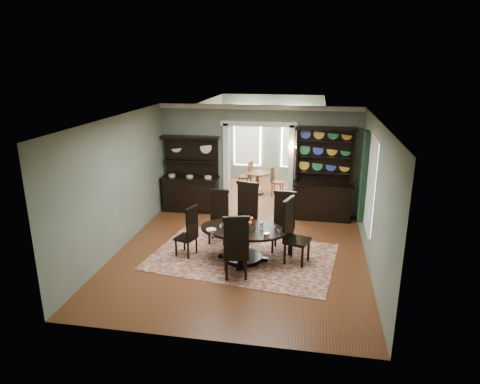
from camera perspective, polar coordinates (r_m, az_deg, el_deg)
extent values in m
cube|color=brown|center=(9.56, -0.06, -8.56)|extent=(5.50, 6.00, 0.01)
cube|color=white|center=(8.68, -0.07, 9.59)|extent=(5.50, 6.00, 0.01)
cube|color=gray|center=(9.84, -16.04, 0.91)|extent=(0.01, 6.00, 3.00)
cube|color=gray|center=(8.97, 17.51, -0.82)|extent=(0.01, 6.00, 3.00)
cube|color=gray|center=(6.27, -4.90, -7.95)|extent=(5.50, 0.01, 3.00)
cube|color=gray|center=(12.24, -6.06, 4.63)|extent=(1.85, 0.01, 3.00)
cube|color=gray|center=(11.78, 11.32, 3.90)|extent=(1.85, 0.01, 3.00)
cube|color=gray|center=(11.65, 2.54, 10.32)|extent=(1.80, 0.01, 0.50)
cube|color=silver|center=(11.58, 2.52, 11.22)|extent=(5.50, 0.10, 0.12)
cube|color=brown|center=(13.94, 3.34, -0.12)|extent=(3.50, 3.50, 0.01)
cube|color=white|center=(13.35, 3.57, 12.28)|extent=(3.50, 3.50, 0.01)
cube|color=gray|center=(13.87, -3.79, 6.20)|extent=(0.01, 3.50, 3.00)
cube|color=gray|center=(13.49, 10.89, 5.61)|extent=(0.01, 3.50, 3.00)
cube|color=gray|center=(15.28, 4.22, 7.23)|extent=(3.50, 0.01, 3.00)
cube|color=silver|center=(15.33, 1.02, 7.49)|extent=(1.05, 0.06, 2.20)
cube|color=silver|center=(15.16, 7.43, 7.24)|extent=(1.05, 0.06, 2.20)
cube|color=silver|center=(12.08, -1.79, 3.33)|extent=(0.14, 0.25, 2.50)
cube|color=silver|center=(11.85, 6.77, 2.95)|extent=(0.14, 0.25, 2.50)
cube|color=silver|center=(11.69, 2.53, 9.10)|extent=(2.08, 0.25, 0.14)
cube|color=white|center=(9.51, 17.08, 0.87)|extent=(0.02, 1.10, 2.00)
cube|color=silver|center=(9.51, 16.99, 0.87)|extent=(0.01, 1.22, 2.12)
cube|color=black|center=(10.15, 16.15, 1.97)|extent=(0.10, 0.35, 2.10)
cube|color=gold|center=(11.64, 7.10, 5.70)|extent=(0.08, 0.05, 0.18)
sphere|color=#FFD88C|center=(11.48, 6.57, 5.97)|extent=(0.07, 0.07, 0.07)
sphere|color=#FFD88C|center=(11.47, 7.57, 5.92)|extent=(0.07, 0.07, 0.07)
cube|color=maroon|center=(9.52, 0.38, -8.59)|extent=(4.23, 3.07, 0.01)
ellipsoid|color=black|center=(9.10, 0.42, -5.01)|extent=(1.96, 1.35, 0.05)
cylinder|color=black|center=(9.12, 0.42, -5.21)|extent=(1.88, 1.88, 0.03)
cylinder|color=black|center=(9.24, 0.41, -6.95)|extent=(0.23, 0.23, 0.65)
cylinder|color=black|center=(9.37, 0.41, -8.75)|extent=(0.82, 0.82, 0.10)
cylinder|color=white|center=(9.03, 0.97, -4.84)|extent=(0.32, 0.32, 0.06)
cube|color=black|center=(10.08, -2.97, -4.37)|extent=(0.45, 0.43, 0.06)
cube|color=black|center=(10.12, -2.76, -1.94)|extent=(0.45, 0.05, 0.75)
cube|color=black|center=(10.00, -2.80, 0.15)|extent=(0.48, 0.07, 0.08)
cylinder|color=black|center=(10.05, -4.13, -5.85)|extent=(0.05, 0.05, 0.44)
cylinder|color=black|center=(9.98, -2.18, -5.99)|extent=(0.05, 0.05, 0.44)
cylinder|color=black|center=(10.36, -3.68, -5.10)|extent=(0.05, 0.05, 0.44)
cylinder|color=black|center=(10.29, -1.79, -5.23)|extent=(0.05, 0.05, 0.44)
cube|color=black|center=(10.06, 0.52, -4.02)|extent=(0.61, 0.60, 0.07)
cube|color=black|center=(10.10, 1.04, -1.27)|extent=(0.51, 0.18, 0.86)
cube|color=black|center=(9.97, 1.05, 1.14)|extent=(0.55, 0.21, 0.09)
cylinder|color=black|center=(10.06, -0.98, -5.57)|extent=(0.06, 0.06, 0.51)
cylinder|color=black|center=(9.91, 1.11, -5.94)|extent=(0.06, 0.06, 0.51)
cylinder|color=black|center=(10.40, -0.04, -4.79)|extent=(0.06, 0.06, 0.51)
cylinder|color=black|center=(10.25, 1.99, -5.14)|extent=(0.06, 0.06, 0.51)
cube|color=black|center=(9.65, 5.70, -5.22)|extent=(0.52, 0.50, 0.06)
cube|color=black|center=(9.69, 5.98, -2.47)|extent=(0.49, 0.09, 0.82)
cube|color=black|center=(9.56, 6.06, -0.10)|extent=(0.53, 0.12, 0.08)
cylinder|color=black|center=(9.60, 4.35, -6.87)|extent=(0.05, 0.05, 0.48)
cylinder|color=black|center=(9.55, 6.59, -7.08)|extent=(0.05, 0.05, 0.48)
cylinder|color=black|center=(9.94, 4.76, -6.00)|extent=(0.05, 0.05, 0.48)
cylinder|color=black|center=(9.89, 6.93, -6.20)|extent=(0.05, 0.05, 0.48)
cube|color=black|center=(9.52, -7.22, -6.08)|extent=(0.50, 0.51, 0.05)
cube|color=black|center=(9.29, -6.40, -4.28)|extent=(0.17, 0.40, 0.69)
cube|color=black|center=(9.17, -6.48, -2.21)|extent=(0.19, 0.44, 0.07)
cylinder|color=black|center=(9.81, -7.42, -6.67)|extent=(0.04, 0.04, 0.41)
cylinder|color=black|center=(9.57, -8.52, -7.34)|extent=(0.04, 0.04, 0.41)
cylinder|color=black|center=(9.64, -5.85, -7.05)|extent=(0.04, 0.04, 0.41)
cylinder|color=black|center=(9.40, -6.93, -7.75)|extent=(0.04, 0.04, 0.41)
cube|color=black|center=(9.16, 7.64, -6.46)|extent=(0.61, 0.62, 0.06)
cube|color=black|center=(9.06, 6.46, -3.71)|extent=(0.20, 0.49, 0.84)
cube|color=black|center=(8.92, 6.55, -1.11)|extent=(0.24, 0.54, 0.09)
cylinder|color=black|center=(9.04, 8.31, -8.57)|extent=(0.05, 0.05, 0.50)
cylinder|color=black|center=(9.37, 9.12, -7.63)|extent=(0.05, 0.05, 0.50)
cylinder|color=black|center=(9.16, 5.99, -8.12)|extent=(0.05, 0.05, 0.50)
cylinder|color=black|center=(9.49, 6.88, -7.20)|extent=(0.05, 0.05, 0.50)
cube|color=black|center=(8.53, -0.62, -8.30)|extent=(0.58, 0.57, 0.06)
cube|color=black|center=(8.17, -0.52, -6.29)|extent=(0.48, 0.17, 0.81)
cube|color=black|center=(8.01, -0.53, -3.56)|extent=(0.52, 0.21, 0.08)
cylinder|color=black|center=(8.82, 0.52, -9.14)|extent=(0.05, 0.05, 0.48)
cylinder|color=black|center=(8.79, -1.95, -9.23)|extent=(0.05, 0.05, 0.48)
cylinder|color=black|center=(8.49, 0.76, -10.26)|extent=(0.05, 0.05, 0.48)
cylinder|color=black|center=(8.46, -1.81, -10.36)|extent=(0.05, 0.05, 0.48)
cube|color=black|center=(12.26, -6.57, -0.32)|extent=(1.54, 0.57, 0.95)
cube|color=black|center=(12.12, -6.65, 1.91)|extent=(1.64, 0.62, 0.05)
cube|color=black|center=(12.17, -6.47, 4.76)|extent=(1.53, 0.13, 1.12)
cube|color=black|center=(12.11, -6.57, 4.14)|extent=(1.48, 0.32, 0.04)
cube|color=black|center=(11.96, -6.71, 7.23)|extent=(1.63, 0.39, 0.08)
cube|color=black|center=(11.75, 10.90, -1.30)|extent=(1.50, 0.56, 0.96)
cube|color=black|center=(11.60, 11.04, 0.99)|extent=(1.61, 0.62, 0.04)
cube|color=black|center=(11.63, 11.23, 4.76)|extent=(1.49, 0.09, 1.45)
cube|color=black|center=(11.53, 7.63, 4.83)|extent=(0.06, 0.28, 1.49)
cube|color=black|center=(11.57, 14.83, 4.45)|extent=(0.06, 0.28, 1.49)
cube|color=black|center=(11.37, 11.46, 8.29)|extent=(1.60, 0.37, 0.09)
cube|color=black|center=(11.63, 11.12, 2.60)|extent=(1.50, 0.31, 0.03)
cube|color=black|center=(11.53, 11.24, 4.65)|extent=(1.50, 0.31, 0.03)
cube|color=black|center=(11.44, 11.37, 6.73)|extent=(1.50, 0.31, 0.03)
cylinder|color=#512717|center=(13.67, 2.36, 2.55)|extent=(0.76, 0.76, 0.04)
cylinder|color=#512717|center=(13.76, 2.35, 1.21)|extent=(0.10, 0.10, 0.67)
cylinder|color=#512717|center=(13.85, 2.33, -0.07)|extent=(0.42, 0.42, 0.06)
cylinder|color=#512717|center=(14.02, 0.67, 2.05)|extent=(0.42, 0.42, 0.04)
cube|color=#512717|center=(13.89, 1.40, 3.02)|extent=(0.12, 0.38, 0.53)
cylinder|color=#512717|center=(14.27, 0.35, 1.34)|extent=(0.04, 0.04, 0.47)
cylinder|color=#512717|center=(14.01, -0.11, 1.03)|extent=(0.04, 0.04, 0.47)
cylinder|color=#512717|center=(14.17, 1.45, 1.21)|extent=(0.04, 0.04, 0.47)
cylinder|color=#512717|center=(13.90, 1.00, 0.90)|extent=(0.04, 0.04, 0.47)
cylinder|color=#512717|center=(13.56, 5.04, 1.30)|extent=(0.39, 0.39, 0.04)
cube|color=#512717|center=(13.54, 4.35, 2.37)|extent=(0.09, 0.35, 0.49)
cylinder|color=#512717|center=(13.46, 5.42, 0.19)|extent=(0.04, 0.04, 0.44)
cylinder|color=#512717|center=(13.71, 5.72, 0.51)|extent=(0.04, 0.04, 0.44)
cylinder|color=#512717|center=(13.53, 4.30, 0.31)|extent=(0.04, 0.04, 0.44)
cylinder|color=#512717|center=(13.78, 4.62, 0.62)|extent=(0.04, 0.04, 0.44)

